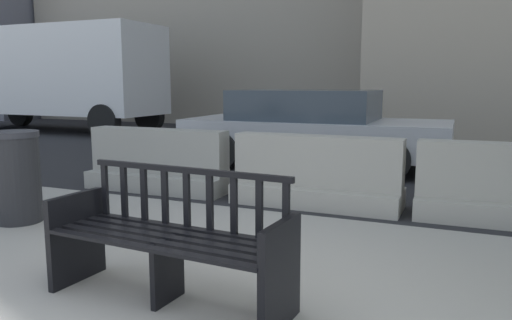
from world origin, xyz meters
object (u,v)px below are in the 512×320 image
Objects in this scene: jersey_barrier_centre at (316,177)px; delivery_truck at (59,75)px; car_sedan_mid at (312,128)px; jersey_barrier_left at (159,165)px; street_bench at (169,244)px; trash_bin at (17,177)px.

jersey_barrier_centre is 11.42m from delivery_truck.
car_sedan_mid is 9.42m from delivery_truck.
jersey_barrier_left is at bearing 179.79° from jersey_barrier_centre.
street_bench is 2.74m from trash_bin.
jersey_barrier_centre is 1.00× the size of jersey_barrier_left.
jersey_barrier_left is at bearing -38.27° from delivery_truck.
jersey_barrier_centre is at bearing -31.32° from delivery_truck.
trash_bin is at bearing -48.11° from delivery_truck.
jersey_barrier_left is 2.09× the size of trash_bin.
trash_bin is (7.00, -7.81, -1.20)m from delivery_truck.
street_bench is at bearing -54.84° from jersey_barrier_left.
jersey_barrier_centre is at bearing -72.23° from car_sedan_mid.
jersey_barrier_centre and jersey_barrier_left have the same top height.
delivery_truck reaches higher than street_bench.
car_sedan_mid is at bearing 68.72° from trash_bin.
jersey_barrier_centre is 0.44× the size of car_sedan_mid.
street_bench is 1.79× the size of trash_bin.
jersey_barrier_centre is 3.30m from trash_bin.
jersey_barrier_left is 9.60m from delivery_truck.
jersey_barrier_left is 0.30× the size of delivery_truck.
delivery_truck is at bearing 141.73° from jersey_barrier_left.
jersey_barrier_centre is 0.29× the size of delivery_truck.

